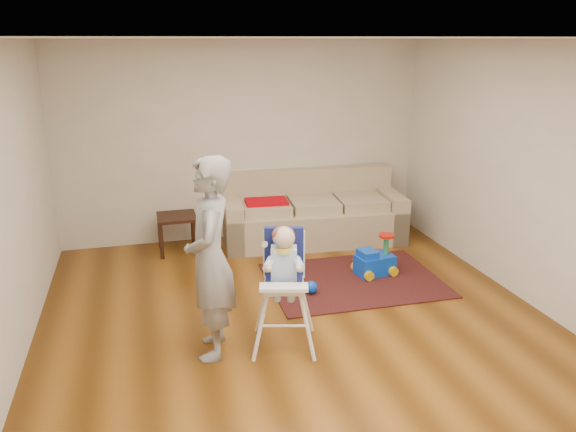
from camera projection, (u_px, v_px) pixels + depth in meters
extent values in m
plane|color=#4B2A09|center=(298.00, 324.00, 5.55)|extent=(5.50, 5.50, 0.00)
cube|color=beige|center=(244.00, 142.00, 7.68)|extent=(5.00, 0.04, 2.70)
cube|color=beige|center=(2.00, 213.00, 4.53)|extent=(0.04, 5.50, 2.70)
cube|color=beige|center=(533.00, 176.00, 5.76)|extent=(0.04, 5.50, 2.70)
cube|color=white|center=(300.00, 38.00, 4.74)|extent=(5.00, 5.50, 0.04)
cube|color=#B8020E|center=(266.00, 202.00, 7.48)|extent=(0.58, 0.40, 0.04)
cube|color=black|center=(354.00, 280.00, 6.55)|extent=(1.98, 1.50, 0.02)
sphere|color=blue|center=(311.00, 287.00, 6.17)|extent=(0.14, 0.14, 0.14)
cylinder|color=blue|center=(280.00, 245.00, 4.75)|extent=(0.04, 0.12, 0.01)
imported|color=gray|center=(210.00, 259.00, 4.80)|extent=(0.53, 0.71, 1.79)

